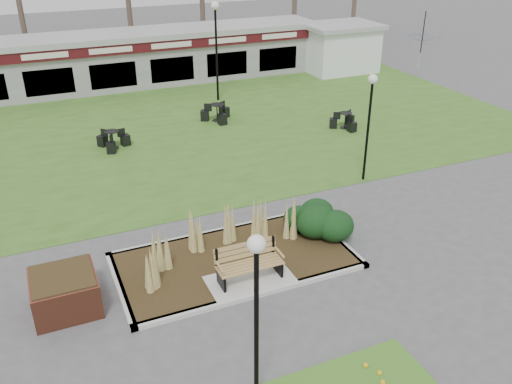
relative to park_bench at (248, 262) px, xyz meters
name	(u,v)px	position (x,y,z in m)	size (l,w,h in m)	color
ground	(252,286)	(0.00, -0.25, -0.59)	(100.00, 100.00, 0.00)	#515154
lawn	(144,133)	(0.00, 11.75, -0.58)	(34.00, 16.00, 0.02)	#39631F
planting_bed	(275,238)	(1.27, 1.10, -0.22)	(6.75, 3.40, 1.27)	#2E2212
park_bench	(248,262)	(0.00, 0.00, 0.00)	(1.70, 0.66, 0.93)	#A18249
brick_planter	(65,292)	(-4.40, 0.75, -0.11)	(1.50, 1.50, 0.95)	brown
food_pavilion	(107,61)	(0.00, 19.71, 0.89)	(24.60, 3.40, 2.90)	gray
service_hut	(340,47)	(13.50, 17.75, 0.86)	(4.40, 3.40, 2.83)	white
lamp_post_near_left	(256,288)	(-1.42, -3.75, 2.20)	(0.32, 0.32, 3.82)	black
lamp_post_mid_right	(370,105)	(6.14, 3.98, 2.20)	(0.32, 0.32, 3.82)	black
lamp_post_far_right	(216,30)	(4.65, 15.04, 2.95)	(0.40, 0.40, 4.86)	black
bistro_set_a	(113,142)	(-1.51, 10.56, -0.33)	(1.30, 1.34, 0.73)	black
bistro_set_b	(217,115)	(3.51, 12.02, -0.31)	(1.48, 1.32, 0.78)	black
bistro_set_d	(345,123)	(8.38, 8.81, -0.33)	(1.34, 1.20, 0.71)	black
patio_umbrella	(420,52)	(16.00, 13.43, 1.22)	(2.98, 3.01, 2.86)	black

